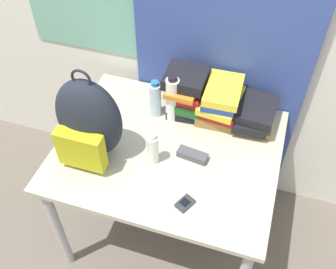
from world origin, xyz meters
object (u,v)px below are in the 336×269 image
(sunscreen_bottle, at_px, (153,149))
(cell_phone, at_px, (185,203))
(water_bottle, at_px, (155,99))
(sunglasses_case, at_px, (192,155))
(book_stack_center, at_px, (221,102))
(sports_bottle, at_px, (172,99))
(backpack, at_px, (88,122))
(book_stack_right, at_px, (253,114))
(book_stack_left, at_px, (187,92))

(sunscreen_bottle, bearing_deg, cell_phone, -42.15)
(water_bottle, height_order, sunglasses_case, water_bottle)
(sunscreen_bottle, relative_size, cell_phone, 1.84)
(book_stack_center, height_order, sunglasses_case, book_stack_center)
(sports_bottle, bearing_deg, water_bottle, -179.77)
(cell_phone, distance_m, sunglasses_case, 0.27)
(sports_bottle, distance_m, cell_phone, 0.57)
(sunglasses_case, bearing_deg, sports_bottle, 126.83)
(water_bottle, distance_m, sunscreen_bottle, 0.33)
(backpack, bearing_deg, cell_phone, -17.15)
(book_stack_right, height_order, sunglasses_case, book_stack_right)
(book_stack_left, bearing_deg, backpack, -129.02)
(cell_phone, bearing_deg, book_stack_center, 88.12)
(water_bottle, bearing_deg, sunglasses_case, -41.20)
(sports_bottle, xyz_separation_m, sunglasses_case, (0.18, -0.24, -0.11))
(book_stack_left, relative_size, sunscreen_bottle, 1.43)
(sunscreen_bottle, xyz_separation_m, cell_phone, (0.22, -0.20, -0.08))
(sunscreen_bottle, xyz_separation_m, sunglasses_case, (0.18, 0.07, -0.07))
(book_stack_right, height_order, water_bottle, water_bottle)
(book_stack_left, xyz_separation_m, book_stack_center, (0.18, 0.00, -0.02))
(backpack, bearing_deg, sunscreen_bottle, 7.26)
(sunscreen_bottle, height_order, sunglasses_case, sunscreen_bottle)
(cell_phone, bearing_deg, sunglasses_case, 98.48)
(water_bottle, bearing_deg, book_stack_right, 9.81)
(book_stack_right, xyz_separation_m, sunscreen_bottle, (-0.41, -0.40, 0.02))
(book_stack_left, distance_m, water_bottle, 0.17)
(water_bottle, xyz_separation_m, sunscreen_bottle, (0.10, -0.31, -0.02))
(cell_phone, bearing_deg, book_stack_left, 105.34)
(backpack, height_order, book_stack_right, backpack)
(book_stack_center, bearing_deg, book_stack_left, -179.61)
(book_stack_center, bearing_deg, backpack, -140.81)
(book_stack_right, xyz_separation_m, water_bottle, (-0.51, -0.09, 0.04))
(backpack, height_order, cell_phone, backpack)
(book_stack_right, relative_size, sunglasses_case, 1.81)
(book_stack_left, height_order, cell_phone, book_stack_left)
(book_stack_center, xyz_separation_m, sunscreen_bottle, (-0.24, -0.40, -0.02))
(sunscreen_bottle, bearing_deg, water_bottle, 107.03)
(book_stack_center, height_order, water_bottle, water_bottle)
(book_stack_center, distance_m, sunglasses_case, 0.34)
(backpack, relative_size, sunscreen_bottle, 2.75)
(book_stack_right, bearing_deg, water_bottle, -170.19)
(sports_bottle, relative_size, sunglasses_case, 1.78)
(book_stack_left, xyz_separation_m, water_bottle, (-0.15, -0.08, -0.02))
(book_stack_center, bearing_deg, sunglasses_case, -100.53)
(backpack, height_order, water_bottle, backpack)
(water_bottle, height_order, cell_phone, water_bottle)
(book_stack_center, xyz_separation_m, cell_phone, (-0.02, -0.59, -0.10))
(backpack, distance_m, book_stack_right, 0.85)
(book_stack_center, xyz_separation_m, sunglasses_case, (-0.06, -0.32, -0.09))
(backpack, relative_size, book_stack_center, 1.71)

